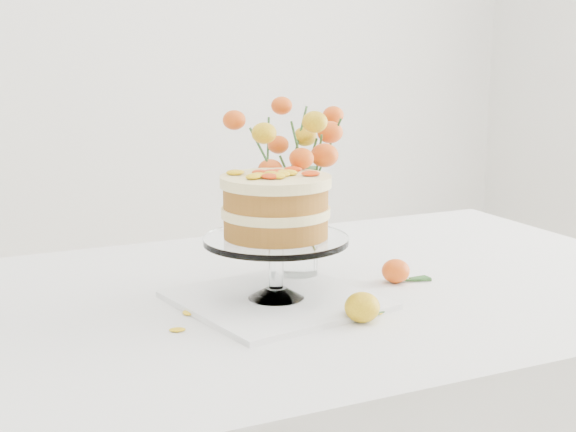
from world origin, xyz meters
TOP-DOWN VIEW (x-y plane):
  - table at (0.00, 0.00)m, footprint 1.43×0.93m
  - napkin at (-0.10, -0.06)m, footprint 0.35×0.35m
  - cake_stand at (-0.10, -0.06)m, footprint 0.25×0.25m
  - rose_vase at (-0.00, 0.06)m, footprint 0.29×0.29m
  - loose_rose_near at (-0.02, -0.20)m, footprint 0.10×0.06m
  - loose_rose_far at (0.15, -0.04)m, footprint 0.09×0.05m
  - stray_petal_a at (-0.12, -0.10)m, footprint 0.03×0.02m
  - stray_petal_b at (-0.02, -0.14)m, footprint 0.03×0.02m
  - stray_petal_c at (0.02, -0.18)m, footprint 0.03×0.02m
  - stray_petal_d at (-0.26, -0.05)m, footprint 0.03×0.02m
  - stray_petal_e at (-0.30, -0.12)m, footprint 0.03×0.02m

SIDE VIEW (x-z plane):
  - table at x=0.00m, z-range 0.30..1.05m
  - stray_petal_a at x=-0.12m, z-range 0.76..0.76m
  - stray_petal_b at x=-0.02m, z-range 0.76..0.76m
  - stray_petal_c at x=0.02m, z-range 0.76..0.76m
  - stray_petal_d at x=-0.26m, z-range 0.76..0.76m
  - stray_petal_e at x=-0.30m, z-range 0.76..0.76m
  - napkin at x=-0.10m, z-range 0.76..0.77m
  - loose_rose_far at x=0.15m, z-range 0.76..0.80m
  - loose_rose_near at x=-0.02m, z-range 0.76..0.80m
  - cake_stand at x=-0.10m, z-range 0.80..1.02m
  - rose_vase at x=0.00m, z-range 0.79..1.14m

